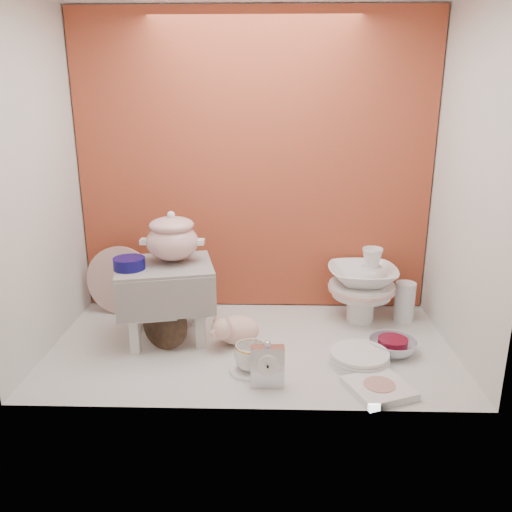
{
  "coord_description": "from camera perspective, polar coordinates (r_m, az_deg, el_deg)",
  "views": [
    {
      "loc": [
        0.08,
        -2.1,
        1.07
      ],
      "look_at": [
        0.02,
        0.02,
        0.42
      ],
      "focal_mm": 35.76,
      "sensor_mm": 36.0,
      "label": 1
    }
  ],
  "objects": [
    {
      "name": "ground",
      "position": [
        2.36,
        -0.51,
        -9.96
      ],
      "size": [
        1.8,
        1.8,
        0.0
      ],
      "primitive_type": "plane",
      "color": "silver",
      "rests_on": "ground"
    },
    {
      "name": "niche_shell",
      "position": [
        2.28,
        -0.41,
        13.54
      ],
      "size": [
        1.86,
        1.03,
        1.53
      ],
      "color": "#A73629",
      "rests_on": "ground"
    },
    {
      "name": "step_stool",
      "position": [
        2.39,
        -10.0,
        -5.06
      ],
      "size": [
        0.49,
        0.45,
        0.36
      ],
      "primitive_type": null,
      "rotation": [
        0.0,
        0.0,
        0.22
      ],
      "color": "silver",
      "rests_on": "ground"
    },
    {
      "name": "soup_tureen",
      "position": [
        2.32,
        -9.37,
        2.16
      ],
      "size": [
        0.29,
        0.29,
        0.24
      ],
      "primitive_type": null,
      "rotation": [
        0.0,
        0.0,
        0.06
      ],
      "color": "white",
      "rests_on": "step_stool"
    },
    {
      "name": "cobalt_bowl",
      "position": [
        2.28,
        -14.0,
        -0.81
      ],
      "size": [
        0.14,
        0.14,
        0.05
      ],
      "primitive_type": "cylinder",
      "rotation": [
        0.0,
        0.0,
        -0.03
      ],
      "color": "#0E0B54",
      "rests_on": "step_stool"
    },
    {
      "name": "floral_platter",
      "position": [
        2.72,
        -14.93,
        -2.66
      ],
      "size": [
        0.36,
        0.09,
        0.36
      ],
      "primitive_type": null,
      "rotation": [
        0.0,
        0.0,
        -0.09
      ],
      "color": "white",
      "rests_on": "ground"
    },
    {
      "name": "blue_white_vase",
      "position": [
        2.66,
        -9.7,
        -3.69
      ],
      "size": [
        0.34,
        0.34,
        0.28
      ],
      "primitive_type": "imported",
      "rotation": [
        0.0,
        0.0,
        0.38
      ],
      "color": "white",
      "rests_on": "ground"
    },
    {
      "name": "lacquer_tray",
      "position": [
        2.32,
        -10.18,
        -7.57
      ],
      "size": [
        0.23,
        0.13,
        0.23
      ],
      "primitive_type": null,
      "rotation": [
        0.0,
        0.0,
        -0.39
      ],
      "color": "black",
      "rests_on": "ground"
    },
    {
      "name": "mantel_clock",
      "position": [
        2.01,
        1.28,
        -12.02
      ],
      "size": [
        0.13,
        0.05,
        0.19
      ],
      "primitive_type": "cube",
      "rotation": [
        0.0,
        0.0,
        0.04
      ],
      "color": "silver",
      "rests_on": "ground"
    },
    {
      "name": "plush_pig",
      "position": [
        2.33,
        -2.04,
        -8.22
      ],
      "size": [
        0.29,
        0.25,
        0.15
      ],
      "primitive_type": "ellipsoid",
      "rotation": [
        0.0,
        0.0,
        0.36
      ],
      "color": "beige",
      "rests_on": "ground"
    },
    {
      "name": "teacup_saucer",
      "position": [
        2.15,
        -0.59,
        -12.62
      ],
      "size": [
        0.22,
        0.22,
        0.01
      ],
      "primitive_type": "cylinder",
      "rotation": [
        0.0,
        0.0,
        0.26
      ],
      "color": "white",
      "rests_on": "ground"
    },
    {
      "name": "gold_rim_teacup",
      "position": [
        2.12,
        -0.59,
        -11.21
      ],
      "size": [
        0.18,
        0.18,
        0.11
      ],
      "primitive_type": "imported",
      "rotation": [
        0.0,
        0.0,
        -0.37
      ],
      "color": "white",
      "rests_on": "teacup_saucer"
    },
    {
      "name": "lattice_dish",
      "position": [
        2.06,
        13.61,
        -14.19
      ],
      "size": [
        0.28,
        0.28,
        0.03
      ],
      "primitive_type": "cube",
      "rotation": [
        0.0,
        0.0,
        0.39
      ],
      "color": "white",
      "rests_on": "ground"
    },
    {
      "name": "dinner_plate_stack",
      "position": [
        2.23,
        11.47,
        -11.11
      ],
      "size": [
        0.26,
        0.26,
        0.06
      ],
      "primitive_type": "cylinder",
      "rotation": [
        0.0,
        0.0,
        -0.01
      ],
      "color": "white",
      "rests_on": "ground"
    },
    {
      "name": "crystal_bowl",
      "position": [
        2.35,
        15.02,
        -9.76
      ],
      "size": [
        0.27,
        0.27,
        0.07
      ],
      "primitive_type": "imported",
      "rotation": [
        0.0,
        0.0,
        0.41
      ],
      "color": "silver",
      "rests_on": "ground"
    },
    {
      "name": "clear_glass_vase",
      "position": [
        2.67,
        16.28,
        -4.93
      ],
      "size": [
        0.12,
        0.12,
        0.2
      ],
      "primitive_type": "cylinder",
      "rotation": [
        0.0,
        0.0,
        -0.22
      ],
      "color": "silver",
      "rests_on": "ground"
    },
    {
      "name": "porcelain_tower",
      "position": [
        2.58,
        11.76,
        -3.17
      ],
      "size": [
        0.35,
        0.35,
        0.39
      ],
      "primitive_type": null,
      "rotation": [
        0.0,
        0.0,
        0.04
      ],
      "color": "white",
      "rests_on": "ground"
    }
  ]
}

